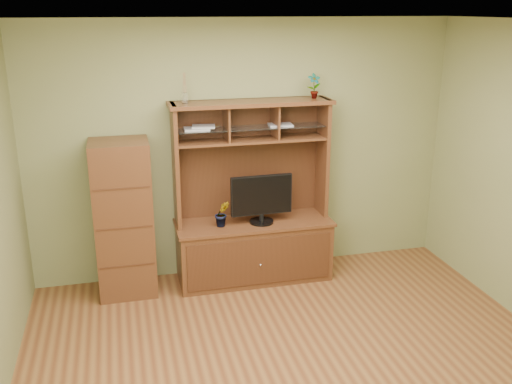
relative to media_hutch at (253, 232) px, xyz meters
name	(u,v)px	position (x,y,z in m)	size (l,w,h in m)	color
room	(305,213)	(-0.03, -1.73, 0.83)	(4.54, 4.04, 2.74)	#5B311A
media_hutch	(253,232)	(0.00, 0.00, 0.00)	(1.66, 0.61, 1.90)	#472914
monitor	(262,198)	(0.07, -0.08, 0.40)	(0.65, 0.25, 0.51)	black
orchid_plant	(222,214)	(-0.35, -0.08, 0.27)	(0.15, 0.12, 0.27)	#365D20
top_plant	(314,86)	(0.66, 0.08, 1.50)	(0.13, 0.09, 0.25)	#3A6322
reed_diffuser	(185,91)	(-0.66, 0.08, 1.49)	(0.06, 0.06, 0.30)	silver
magazines	(227,127)	(-0.25, 0.08, 1.13)	(1.12, 0.21, 0.04)	#A5A5A9
side_cabinet	(124,219)	(-1.32, 0.00, 0.27)	(0.56, 0.51, 1.58)	#472914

